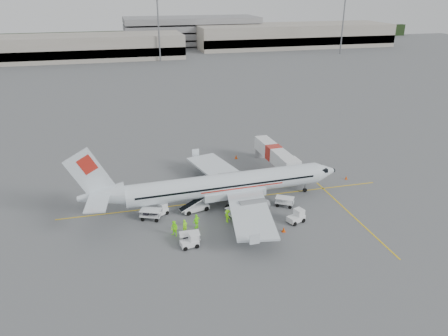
{
  "coord_description": "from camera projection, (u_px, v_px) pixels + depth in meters",
  "views": [
    {
      "loc": [
        -13.56,
        -50.65,
        26.69
      ],
      "look_at": [
        0.0,
        2.0,
        3.8
      ],
      "focal_mm": 35.0,
      "sensor_mm": 36.0,
      "label": 1
    }
  ],
  "objects": [
    {
      "name": "cart_loaded_b",
      "position": [
        151.0,
        214.0,
        53.54
      ],
      "size": [
        2.91,
        2.35,
        1.32
      ],
      "primitive_type": null,
      "rotation": [
        0.0,
        0.0,
        -0.4
      ],
      "color": "white",
      "rests_on": "ground"
    },
    {
      "name": "ground",
      "position": [
        228.0,
        200.0,
        58.68
      ],
      "size": [
        360.0,
        360.0,
        0.0
      ],
      "primitive_type": "plane",
      "color": "#56595B"
    },
    {
      "name": "tug_aft",
      "position": [
        160.0,
        210.0,
        54.46
      ],
      "size": [
        2.24,
        2.02,
        1.5
      ],
      "primitive_type": null,
      "rotation": [
        0.0,
        0.0,
        0.6
      ],
      "color": "white",
      "rests_on": "ground"
    },
    {
      "name": "crew_b",
      "position": [
        174.0,
        229.0,
        49.83
      ],
      "size": [
        1.16,
        1.18,
        1.91
      ],
      "primitive_type": "imported",
      "rotation": [
        0.0,
        0.0,
        -0.86
      ],
      "color": "#79E713",
      "rests_on": "ground"
    },
    {
      "name": "stripe_cross",
      "position": [
        352.0,
        215.0,
        54.76
      ],
      "size": [
        0.2,
        20.0,
        0.01
      ],
      "primitive_type": "cube",
      "color": "yellow",
      "rests_on": "ground"
    },
    {
      "name": "cone_stbd",
      "position": [
        284.0,
        229.0,
        50.92
      ],
      "size": [
        0.41,
        0.41,
        0.67
      ],
      "primitive_type": "cone",
      "color": "#EA4706",
      "rests_on": "ground"
    },
    {
      "name": "crew_d",
      "position": [
        197.0,
        221.0,
        51.48
      ],
      "size": [
        1.13,
        0.97,
        1.82
      ],
      "primitive_type": "imported",
      "rotation": [
        0.0,
        0.0,
        3.74
      ],
      "color": "#79E713",
      "rests_on": "ground"
    },
    {
      "name": "tug_mid",
      "position": [
        189.0,
        241.0,
        47.81
      ],
      "size": [
        2.1,
        1.4,
        1.51
      ],
      "primitive_type": null,
      "rotation": [
        0.0,
        0.0,
        0.15
      ],
      "color": "white",
      "rests_on": "ground"
    },
    {
      "name": "jet_bridge",
      "position": [
        274.0,
        158.0,
        67.7
      ],
      "size": [
        3.57,
        14.63,
        3.81
      ],
      "primitive_type": null,
      "rotation": [
        0.0,
        0.0,
        0.06
      ],
      "color": "white",
      "rests_on": "ground"
    },
    {
      "name": "aircraft",
      "position": [
        226.0,
        170.0,
        55.91
      ],
      "size": [
        35.22,
        28.17,
        9.4
      ],
      "primitive_type": null,
      "rotation": [
        0.0,
        0.0,
        0.04
      ],
      "color": "white",
      "rests_on": "ground"
    },
    {
      "name": "tug_fore",
      "position": [
        296.0,
        216.0,
        52.81
      ],
      "size": [
        2.39,
        1.87,
        1.62
      ],
      "primitive_type": null,
      "rotation": [
        0.0,
        0.0,
        0.36
      ],
      "color": "white",
      "rests_on": "ground"
    },
    {
      "name": "belt_loader",
      "position": [
        195.0,
        202.0,
        55.28
      ],
      "size": [
        4.88,
        2.81,
        2.49
      ],
      "primitive_type": null,
      "rotation": [
        0.0,
        0.0,
        0.25
      ],
      "color": "white",
      "rests_on": "ground"
    },
    {
      "name": "crew_c",
      "position": [
        228.0,
        216.0,
        52.82
      ],
      "size": [
        0.92,
        1.22,
        1.67
      ],
      "primitive_type": "imported",
      "rotation": [
        0.0,
        0.0,
        1.88
      ],
      "color": "#79E713",
      "rests_on": "ground"
    },
    {
      "name": "stripe_lead",
      "position": [
        228.0,
        200.0,
        58.68
      ],
      "size": [
        44.0,
        0.2,
        0.01
      ],
      "primitive_type": "cube",
      "color": "yellow",
      "rests_on": "ground"
    },
    {
      "name": "mast_center",
      "position": [
        159.0,
        31.0,
        160.88
      ],
      "size": [
        3.2,
        1.2,
        22.0
      ],
      "primitive_type": null,
      "color": "slate",
      "rests_on": "ground"
    },
    {
      "name": "cart_loaded_a",
      "position": [
        190.0,
        238.0,
        48.78
      ],
      "size": [
        2.28,
        1.4,
        1.17
      ],
      "primitive_type": null,
      "rotation": [
        0.0,
        0.0,
        -0.03
      ],
      "color": "white",
      "rests_on": "ground"
    },
    {
      "name": "terminal_east",
      "position": [
        293.0,
        35.0,
        202.25
      ],
      "size": [
        90.0,
        26.0,
        10.0
      ],
      "primitive_type": null,
      "color": "gray",
      "rests_on": "ground"
    },
    {
      "name": "cone_port",
      "position": [
        236.0,
        157.0,
        72.39
      ],
      "size": [
        0.42,
        0.42,
        0.69
      ],
      "primitive_type": "cone",
      "color": "#EA4706",
      "rests_on": "ground"
    },
    {
      "name": "treeline",
      "position": [
        136.0,
        37.0,
        213.71
      ],
      "size": [
        300.0,
        3.0,
        6.0
      ],
      "primitive_type": null,
      "color": "black",
      "rests_on": "ground"
    },
    {
      "name": "parking_garage",
      "position": [
        192.0,
        30.0,
        204.52
      ],
      "size": [
        62.0,
        24.0,
        14.0
      ],
      "primitive_type": null,
      "color": "slate",
      "rests_on": "ground"
    },
    {
      "name": "cart_empty_a",
      "position": [
        235.0,
        211.0,
        54.34
      ],
      "size": [
        2.68,
        2.2,
        1.21
      ],
      "primitive_type": null,
      "rotation": [
        0.0,
        0.0,
        0.42
      ],
      "color": "white",
      "rests_on": "ground"
    },
    {
      "name": "cart_empty_b",
      "position": [
        285.0,
        202.0,
        56.78
      ],
      "size": [
        2.73,
        2.42,
        1.22
      ],
      "primitive_type": null,
      "rotation": [
        0.0,
        0.0,
        -0.56
      ],
      "color": "white",
      "rests_on": "ground"
    },
    {
      "name": "mast_east",
      "position": [
        343.0,
        26.0,
        178.12
      ],
      "size": [
        3.2,
        1.2,
        22.0
      ],
      "primitive_type": null,
      "color": "slate",
      "rests_on": "ground"
    },
    {
      "name": "crew_a",
      "position": [
        185.0,
        226.0,
        50.61
      ],
      "size": [
        0.71,
        0.6,
        1.65
      ],
      "primitive_type": "imported",
      "rotation": [
        0.0,
        0.0,
        0.4
      ],
      "color": "#79E713",
      "rests_on": "ground"
    },
    {
      "name": "terminal_west",
      "position": [
        36.0,
        49.0,
        163.76
      ],
      "size": [
        110.0,
        22.0,
        9.0
      ],
      "primitive_type": null,
      "color": "gray",
      "rests_on": "ground"
    },
    {
      "name": "cone_nose",
      "position": [
        346.0,
        177.0,
        64.7
      ],
      "size": [
        0.36,
        0.36,
        0.58
      ],
      "primitive_type": "cone",
      "color": "#EA4706",
      "rests_on": "ground"
    }
  ]
}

